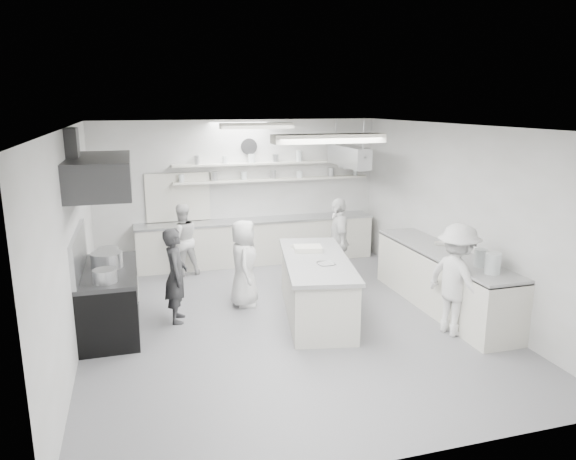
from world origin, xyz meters
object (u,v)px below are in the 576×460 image
object	(u,v)px
cook_back	(182,240)
prep_island	(316,288)
stove	(110,302)
back_counter	(258,241)
cook_stove	(176,275)
right_counter	(443,281)

from	to	relation	value
cook_back	prep_island	bearing A→B (deg)	114.09
stove	back_counter	xyz separation A→B (m)	(2.90, 2.80, 0.01)
back_counter	stove	bearing A→B (deg)	-136.01
prep_island	back_counter	bearing A→B (deg)	105.78
back_counter	cook_back	xyz separation A→B (m)	(-1.61, -0.40, 0.26)
cook_stove	cook_back	xyz separation A→B (m)	(0.30, 2.31, -0.03)
cook_stove	cook_back	world-z (taller)	cook_stove
right_counter	cook_stove	bearing A→B (deg)	170.87
cook_stove	prep_island	bearing A→B (deg)	-93.32
prep_island	cook_stove	xyz separation A→B (m)	(-2.16, 0.38, 0.29)
stove	back_counter	world-z (taller)	back_counter
back_counter	right_counter	world-z (taller)	right_counter
stove	prep_island	bearing A→B (deg)	-5.34
back_counter	prep_island	bearing A→B (deg)	-85.52
right_counter	cook_stove	distance (m)	4.33
stove	cook_stove	size ratio (longest dim) A/B	1.21
stove	right_counter	xyz separation A→B (m)	(5.25, -0.60, 0.02)
stove	cook_stove	bearing A→B (deg)	4.95
prep_island	cook_back	xyz separation A→B (m)	(-1.86, 2.69, 0.26)
right_counter	cook_back	xyz separation A→B (m)	(-3.96, 3.00, 0.25)
back_counter	right_counter	distance (m)	4.13
cook_stove	right_counter	bearing A→B (deg)	-92.48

